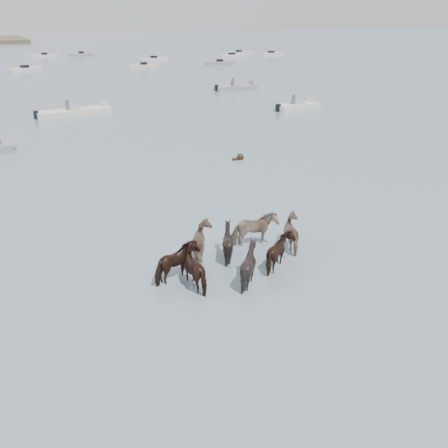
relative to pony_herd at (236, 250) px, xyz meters
name	(u,v)px	position (x,y,z in m)	size (l,w,h in m)	color
ground	(177,296)	(-2.56, -1.06, -0.54)	(400.00, 400.00, 0.00)	slate
pony_herd	(236,250)	(0.00, 0.00, 0.00)	(6.24, 3.45, 1.41)	black
swimming_pony	(240,158)	(6.08, 11.29, -0.44)	(0.72, 0.44, 0.44)	black
motorboat_c	(83,111)	(0.62, 29.17, -0.32)	(6.69, 2.31, 1.92)	silver
motorboat_d	(303,106)	(18.73, 23.24, -0.31)	(5.03, 2.26, 1.92)	silver
motorboat_e	(242,87)	(19.25, 35.78, -0.31)	(5.31, 1.73, 1.92)	gray
distant_flotilla	(5,65)	(-2.66, 73.70, -0.28)	(104.70, 29.50, 0.93)	silver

